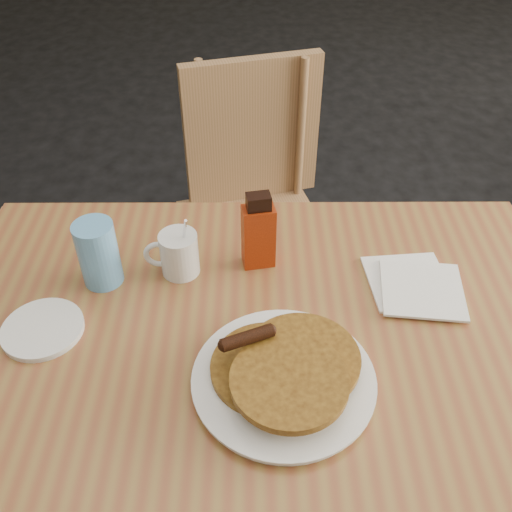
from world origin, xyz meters
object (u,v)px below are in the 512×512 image
(main_table, at_px, (259,343))
(blue_tumbler, at_px, (98,254))
(chair_main_far, at_px, (254,189))
(pancake_plate, at_px, (284,375))
(syrup_bottle, at_px, (258,233))
(coffee_mug, at_px, (178,253))

(main_table, bearing_deg, blue_tumbler, 153.90)
(chair_main_far, bearing_deg, pancake_plate, -101.90)
(chair_main_far, height_order, pancake_plate, chair_main_far)
(main_table, relative_size, chair_main_far, 1.41)
(pancake_plate, distance_m, syrup_bottle, 0.33)
(coffee_mug, bearing_deg, chair_main_far, 73.90)
(main_table, relative_size, coffee_mug, 8.79)
(main_table, height_order, pancake_plate, pancake_plate)
(syrup_bottle, bearing_deg, coffee_mug, 178.24)
(pancake_plate, bearing_deg, blue_tumbler, 141.61)
(pancake_plate, height_order, blue_tumbler, blue_tumbler)
(main_table, height_order, chair_main_far, chair_main_far)
(pancake_plate, relative_size, blue_tumbler, 2.23)
(coffee_mug, bearing_deg, main_table, -45.95)
(main_table, relative_size, pancake_plate, 4.12)
(main_table, height_order, coffee_mug, coffee_mug)
(blue_tumbler, bearing_deg, chair_main_far, 60.04)
(coffee_mug, distance_m, syrup_bottle, 0.17)
(syrup_bottle, bearing_deg, pancake_plate, -92.86)
(chair_main_far, distance_m, pancake_plate, 0.90)
(blue_tumbler, bearing_deg, main_table, -26.10)
(blue_tumbler, bearing_deg, coffee_mug, 7.09)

